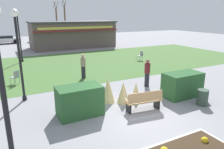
{
  "coord_description": "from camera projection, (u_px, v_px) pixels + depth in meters",
  "views": [
    {
      "loc": [
        -4.8,
        -6.81,
        4.24
      ],
      "look_at": [
        0.24,
        2.84,
        1.15
      ],
      "focal_mm": 33.81,
      "sensor_mm": 36.0,
      "label": 1
    }
  ],
  "objects": [
    {
      "name": "parked_car_center_slot",
      "position": [
        43.0,
        38.0,
        34.51
      ],
      "size": [
        4.24,
        2.14,
        1.2
      ],
      "color": "#2D6638",
      "rests_on": "ground_plane"
    },
    {
      "name": "lamppost_far",
      "position": [
        19.0,
        31.0,
        19.09
      ],
      "size": [
        0.36,
        0.36,
        4.5
      ],
      "color": "black",
      "rests_on": "ground_plane"
    },
    {
      "name": "lamppost_near",
      "position": [
        2.0,
        85.0,
        4.44
      ],
      "size": [
        0.36,
        0.36,
        4.5
      ],
      "color": "black",
      "rests_on": "ground_plane"
    },
    {
      "name": "hedge_right",
      "position": [
        182.0,
        85.0,
        11.24
      ],
      "size": [
        2.06,
        1.1,
        1.3
      ],
      "primitive_type": "cube",
      "color": "#28562B",
      "rests_on": "ground_plane"
    },
    {
      "name": "ornamental_grass_behind_left",
      "position": [
        136.0,
        92.0,
        10.69
      ],
      "size": [
        0.51,
        0.51,
        0.97
      ],
      "primitive_type": "cone",
      "color": "#D1BC7F",
      "rests_on": "ground_plane"
    },
    {
      "name": "cafe_chair_east",
      "position": [
        15.0,
        76.0,
        13.23
      ],
      "size": [
        0.62,
        0.62,
        0.89
      ],
      "color": "gray",
      "rests_on": "ground_plane"
    },
    {
      "name": "person_standing",
      "position": [
        83.0,
        66.0,
        14.43
      ],
      "size": [
        0.34,
        0.34,
        1.69
      ],
      "rotation": [
        0.0,
        0.0,
        3.04
      ],
      "color": "#23232D",
      "rests_on": "ground_plane"
    },
    {
      "name": "cafe_chair_west",
      "position": [
        141.0,
        55.0,
        20.24
      ],
      "size": [
        0.45,
        0.45,
        0.89
      ],
      "color": "gray",
      "rests_on": "ground_plane"
    },
    {
      "name": "ornamental_grass_behind_center",
      "position": [
        123.0,
        92.0,
        10.41
      ],
      "size": [
        0.62,
        0.62,
        1.09
      ],
      "primitive_type": "cone",
      "color": "#D1BC7F",
      "rests_on": "ground_plane"
    },
    {
      "name": "ornamental_grass_behind_far",
      "position": [
        108.0,
        90.0,
        10.5
      ],
      "size": [
        0.68,
        0.68,
        1.28
      ],
      "primitive_type": "cone",
      "color": "#D1BC7F",
      "rests_on": "ground_plane"
    },
    {
      "name": "lawn_patch",
      "position": [
        67.0,
        65.0,
        18.37
      ],
      "size": [
        36.0,
        12.0,
        0.01
      ],
      "primitive_type": "cube",
      "color": "#446B33",
      "rests_on": "ground_plane"
    },
    {
      "name": "park_bench",
      "position": [
        144.0,
        101.0,
        9.57
      ],
      "size": [
        1.75,
        0.73,
        0.95
      ],
      "color": "tan",
      "rests_on": "ground_plane"
    },
    {
      "name": "ornamental_grass_behind_right",
      "position": [
        108.0,
        92.0,
        10.67
      ],
      "size": [
        0.65,
        0.65,
        0.98
      ],
      "primitive_type": "cone",
      "color": "#D1BC7F",
      "rests_on": "ground_plane"
    },
    {
      "name": "person_strolling",
      "position": [
        147.0,
        73.0,
        12.77
      ],
      "size": [
        0.34,
        0.34,
        1.69
      ],
      "rotation": [
        0.0,
        0.0,
        2.96
      ],
      "color": "#23232D",
      "rests_on": "ground_plane"
    },
    {
      "name": "ground_plane",
      "position": [
        137.0,
        117.0,
        9.1
      ],
      "size": [
        80.0,
        80.0,
        0.0
      ],
      "primitive_type": "plane",
      "color": "gray"
    },
    {
      "name": "lamppost_mid",
      "position": [
        18.0,
        46.0,
        10.12
      ],
      "size": [
        0.36,
        0.36,
        4.5
      ],
      "color": "black",
      "rests_on": "ground_plane"
    },
    {
      "name": "trash_bin",
      "position": [
        203.0,
        97.0,
        10.2
      ],
      "size": [
        0.52,
        0.52,
        0.78
      ],
      "primitive_type": "cylinder",
      "color": "#2D4233",
      "rests_on": "ground_plane"
    },
    {
      "name": "hedge_left",
      "position": [
        80.0,
        101.0,
        9.11
      ],
      "size": [
        1.9,
        1.1,
        1.31
      ],
      "primitive_type": "cube",
      "color": "#28562B",
      "rests_on": "ground_plane"
    },
    {
      "name": "parked_car_west_slot",
      "position": [
        5.0,
        39.0,
        32.03
      ],
      "size": [
        4.34,
        2.34,
        1.2
      ],
      "color": "silver",
      "rests_on": "ground_plane"
    },
    {
      "name": "tree_left_bg",
      "position": [
        57.0,
        22.0,
        41.14
      ],
      "size": [
        0.91,
        0.96,
        6.66
      ],
      "color": "brown",
      "rests_on": "ground_plane"
    },
    {
      "name": "food_kiosk",
      "position": [
        73.0,
        34.0,
        28.29
      ],
      "size": [
        11.05,
        4.92,
        3.43
      ],
      "color": "#594C47",
      "rests_on": "ground_plane"
    },
    {
      "name": "tree_right_bg",
      "position": [
        65.0,
        20.0,
        40.32
      ],
      "size": [
        0.91,
        0.96,
        7.13
      ],
      "color": "brown",
      "rests_on": "ground_plane"
    }
  ]
}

